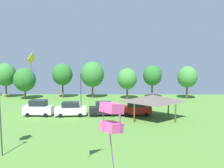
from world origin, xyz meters
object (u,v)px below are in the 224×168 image
at_px(treeline_tree_4, 127,79).
at_px(treeline_tree_5, 152,76).
at_px(light_post_1, 81,92).
at_px(light_post_0, 0,121).
at_px(treeline_tree_6, 187,77).
at_px(treeline_tree_3, 92,74).
at_px(treeline_tree_2, 62,74).
at_px(parked_car_rightmost_in_row, 136,108).
at_px(parked_car_second_from_left, 71,109).
at_px(kite_flying_5, 32,60).
at_px(kite_flying_1, 112,118).
at_px(parked_car_third_from_left, 103,109).
at_px(park_pavilion, 153,98).
at_px(parked_car_leftmost, 38,108).
at_px(treeline_tree_0, 5,75).
at_px(treeline_tree_1, 25,80).

bearing_deg(treeline_tree_4, treeline_tree_5, 13.38).
xyz_separation_m(light_post_1, treeline_tree_5, (13.47, 17.27, 1.24)).
bearing_deg(light_post_0, treeline_tree_6, 49.56).
bearing_deg(treeline_tree_3, treeline_tree_2, 179.66).
bearing_deg(parked_car_rightmost_in_row, light_post_0, -133.02).
bearing_deg(light_post_1, treeline_tree_4, 63.85).
bearing_deg(parked_car_second_from_left, treeline_tree_3, 77.42).
bearing_deg(treeline_tree_6, kite_flying_5, -143.97).
relative_size(kite_flying_1, treeline_tree_2, 0.43).
relative_size(parked_car_third_from_left, park_pavilion, 0.62).
relative_size(parked_car_leftmost, treeline_tree_3, 0.56).
distance_m(kite_flying_1, parked_car_second_from_left, 26.46).
bearing_deg(treeline_tree_5, treeline_tree_3, 178.70).
height_order(treeline_tree_2, treeline_tree_5, treeline_tree_2).
bearing_deg(parked_car_leftmost, treeline_tree_4, 48.40).
xyz_separation_m(parked_car_rightmost_in_row, light_post_0, (-13.72, -15.53, 2.18)).
xyz_separation_m(kite_flying_5, light_post_0, (0.86, -11.12, -5.41)).
height_order(kite_flying_1, treeline_tree_4, kite_flying_1).
bearing_deg(treeline_tree_2, park_pavilion, -46.64).
bearing_deg(treeline_tree_5, kite_flying_5, -133.71).
xyz_separation_m(treeline_tree_2, treeline_tree_4, (14.49, -1.69, -0.81)).
height_order(kite_flying_1, treeline_tree_3, treeline_tree_3).
bearing_deg(parked_car_second_from_left, treeline_tree_5, 41.10).
xyz_separation_m(parked_car_rightmost_in_row, treeline_tree_5, (5.06, 16.13, 3.92)).
distance_m(light_post_0, treeline_tree_6, 40.61).
height_order(treeline_tree_3, treeline_tree_4, treeline_tree_3).
height_order(treeline_tree_4, treeline_tree_6, treeline_tree_6).
bearing_deg(parked_car_second_from_left, treeline_tree_0, 129.89).
bearing_deg(kite_flying_5, treeline_tree_6, 36.03).
xyz_separation_m(treeline_tree_3, treeline_tree_4, (7.73, -1.65, -0.83)).
distance_m(kite_flying_1, kite_flying_5, 24.05).
height_order(kite_flying_1, treeline_tree_2, treeline_tree_2).
bearing_deg(treeline_tree_0, parked_car_third_from_left, -36.11).
bearing_deg(treeline_tree_2, parked_car_rightmost_in_row, -47.53).
height_order(parked_car_leftmost, light_post_0, light_post_0).
relative_size(kite_flying_5, parked_car_leftmost, 0.76).
bearing_deg(light_post_0, parked_car_second_from_left, 76.56).
relative_size(light_post_1, treeline_tree_0, 0.88).
xyz_separation_m(parked_car_third_from_left, parked_car_rightmost_in_row, (5.06, 0.19, 0.05)).
relative_size(parked_car_second_from_left, park_pavilion, 0.67).
xyz_separation_m(kite_flying_1, light_post_0, (-10.32, 10.04, -2.91)).
bearing_deg(kite_flying_5, park_pavilion, 8.35).
distance_m(treeline_tree_2, treeline_tree_3, 6.76).
relative_size(parked_car_third_from_left, treeline_tree_5, 0.63).
xyz_separation_m(parked_car_leftmost, treeline_tree_2, (0.11, 16.86, 4.03)).
relative_size(parked_car_rightmost_in_row, park_pavilion, 0.65).
height_order(parked_car_leftmost, treeline_tree_1, treeline_tree_1).
distance_m(treeline_tree_0, treeline_tree_5, 33.08).
xyz_separation_m(light_post_1, treeline_tree_6, (21.01, 16.49, 0.99)).
xyz_separation_m(treeline_tree_2, treeline_tree_3, (6.76, -0.04, 0.02)).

